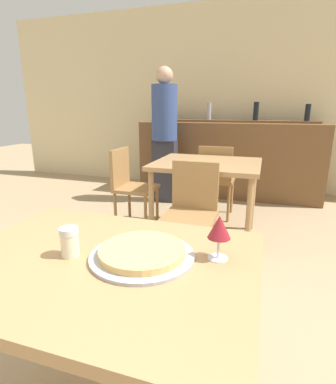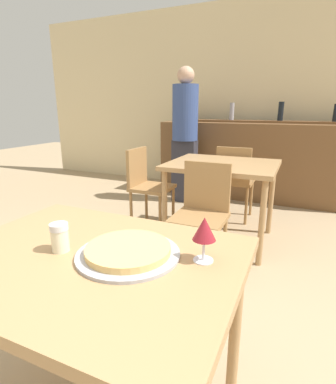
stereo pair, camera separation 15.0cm
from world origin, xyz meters
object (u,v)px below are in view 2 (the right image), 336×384
object	(u,v)px
pizza_tray	(128,251)
person_standing	(185,131)
wine_glass	(204,230)
chair_far_side_front	(202,209)
cheese_shaker	(60,237)
chair_far_side_left	(146,182)
chair_far_side_back	(234,177)

from	to	relation	value
pizza_tray	person_standing	world-z (taller)	person_standing
person_standing	wine_glass	world-z (taller)	person_standing
chair_far_side_front	wine_glass	size ratio (longest dim) A/B	5.45
pizza_tray	cheese_shaker	distance (m)	0.26
chair_far_side_front	pizza_tray	bearing A→B (deg)	-84.02
chair_far_side_left	person_standing	distance (m)	1.16
wine_glass	person_standing	bearing A→B (deg)	112.08
chair_far_side_back	chair_far_side_left	bearing A→B (deg)	36.12
person_standing	cheese_shaker	bearing A→B (deg)	-77.45
chair_far_side_back	chair_far_side_left	xyz separation A→B (m)	(-0.82, -0.60, 0.00)
chair_far_side_front	chair_far_side_back	size ratio (longest dim) A/B	1.00
chair_far_side_back	person_standing	size ratio (longest dim) A/B	0.48
chair_far_side_left	pizza_tray	world-z (taller)	chair_far_side_left
cheese_shaker	person_standing	distance (m)	3.13
pizza_tray	wine_glass	world-z (taller)	wine_glass
wine_glass	chair_far_side_front	bearing A→B (deg)	107.47
pizza_tray	wine_glass	size ratio (longest dim) A/B	2.33
chair_far_side_front	chair_far_side_left	world-z (taller)	same
chair_far_side_front	wine_glass	xyz separation A→B (m)	(0.39, -1.25, 0.37)
chair_far_side_left	pizza_tray	size ratio (longest dim) A/B	2.34
chair_far_side_back	person_standing	world-z (taller)	person_standing
chair_far_side_back	chair_far_side_left	distance (m)	1.02
chair_far_side_left	pizza_tray	xyz separation A→B (m)	(0.96, -1.92, 0.28)
chair_far_side_front	person_standing	world-z (taller)	person_standing
chair_far_side_back	cheese_shaker	bearing A→B (deg)	87.62
chair_far_side_back	wine_glass	distance (m)	2.51
pizza_tray	cheese_shaker	xyz separation A→B (m)	(-0.25, -0.07, 0.04)
chair_far_side_back	cheese_shaker	distance (m)	2.61
chair_far_side_left	chair_far_side_back	bearing A→B (deg)	-53.88
chair_far_side_back	pizza_tray	bearing A→B (deg)	93.15
chair_far_side_back	pizza_tray	world-z (taller)	chair_far_side_back
person_standing	wine_glass	bearing A→B (deg)	-67.92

